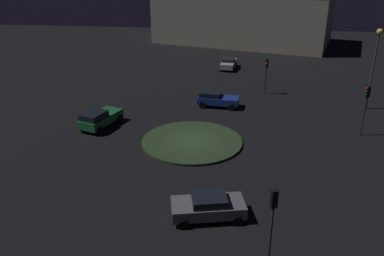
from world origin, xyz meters
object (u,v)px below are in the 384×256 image
Objects in this scene: car_silver at (229,63)px; traffic_light_southeast at (266,69)px; car_green at (100,118)px; car_blue at (217,99)px; traffic_light_southwest at (273,212)px; traffic_light_south at (366,101)px; streetlamp_southeast at (376,54)px; store_building at (243,16)px; car_grey at (208,206)px.

traffic_light_southeast is (-10.49, -4.37, 2.04)m from car_silver.
car_green reaches higher than car_silver.
car_blue is 1.03× the size of traffic_light_southwest.
traffic_light_southwest reaches higher than traffic_light_southeast.
car_green is 1.08× the size of traffic_light_south.
traffic_light_south is (-10.18, -7.51, 0.27)m from traffic_light_southeast.
traffic_light_southwest is at bearing -168.83° from car_silver.
streetlamp_southeast is at bearing -121.74° from traffic_light_south.
car_silver is at bearing -131.77° from traffic_light_southeast.
traffic_light_southwest reaches higher than car_blue.
traffic_light_south is 41.01m from store_building.
car_grey is at bearing 103.95° from store_building.
traffic_light_southwest is (-15.11, -13.84, 2.05)m from car_green.
car_silver is 20.45m from streetlamp_southeast.
traffic_light_southwest is at bearing 107.36° from store_building.
traffic_light_southeast is 0.96× the size of traffic_light_southwest.
car_green is at bearing 107.44° from streetlamp_southeast.
traffic_light_southwest is 0.52× the size of streetlamp_southeast.
car_blue is 34.52m from store_building.
car_grey reaches higher than car_silver.
store_building is (19.04, -1.74, 3.75)m from car_silver.
traffic_light_southwest is at bearing 154.66° from streetlamp_southeast.
car_grey is 17.70m from traffic_light_south.
car_blue reaches higher than car_grey.
car_grey is 24.64m from streetlamp_southeast.
car_silver is at bearing -17.38° from traffic_light_southwest.
traffic_light_south is at bearing -144.08° from car_silver.
traffic_light_southwest is 55.92m from store_building.
traffic_light_southeast is at bearing 110.82° from store_building.
streetlamp_southeast is at bearing 10.11° from car_blue.
car_blue is 0.94× the size of car_silver.
traffic_light_southwest is (-36.83, -3.33, 2.15)m from car_silver.
traffic_light_south reaches higher than traffic_light_southwest.
car_green reaches higher than car_blue.
traffic_light_southeast is 10.73m from streetlamp_southeast.
traffic_light_southwest is (-21.63, -3.95, 2.09)m from car_blue.
car_grey is at bearing -82.38° from car_blue.
traffic_light_southeast reaches higher than car_green.
car_green is 26.26m from streetlamp_southeast.
traffic_light_south is at bearing 120.06° from store_building.
car_green is at bearing -27.36° from traffic_light_southeast.
car_silver is 0.57× the size of streetlamp_southeast.
traffic_light_southwest is at bearing 23.32° from traffic_light_southeast.
car_blue is 0.13× the size of store_building.
car_green is 42.72m from store_building.
traffic_light_south reaches higher than car_grey.
traffic_light_south is at bearing 62.03° from traffic_light_southeast.
streetlamp_southeast is at bearing -47.89° from traffic_light_southwest.
traffic_light_southeast is 0.12× the size of store_building.
traffic_light_southeast reaches higher than car_grey.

